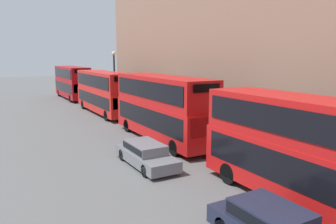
{
  "coord_description": "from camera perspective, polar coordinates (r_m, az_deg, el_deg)",
  "views": [
    {
      "loc": [
        -9.23,
        -1.53,
        5.96
      ],
      "look_at": [
        0.48,
        15.6,
        2.55
      ],
      "focal_mm": 35.0,
      "sensor_mm": 36.0,
      "label": 1
    }
  ],
  "objects": [
    {
      "name": "car_hatchback",
      "position": [
        18.06,
        -3.92,
        -7.2
      ],
      "size": [
        1.75,
        4.75,
        1.28
      ],
      "color": "slate",
      "rests_on": "ground"
    },
    {
      "name": "bus_leading",
      "position": [
        13.82,
        23.89,
        -5.96
      ],
      "size": [
        2.59,
        10.2,
        4.35
      ],
      "color": "red",
      "rests_on": "ground"
    },
    {
      "name": "bus_trailing",
      "position": [
        47.53,
        -16.36,
        5.17
      ],
      "size": [
        2.59,
        10.48,
        4.43
      ],
      "color": "#A80F14",
      "rests_on": "ground"
    },
    {
      "name": "pedestrian",
      "position": [
        38.97,
        -9.75,
        2.02
      ],
      "size": [
        0.36,
        0.36,
        1.68
      ],
      "color": "#334C6B",
      "rests_on": "ground"
    },
    {
      "name": "street_lamp",
      "position": [
        36.81,
        -9.33,
        6.58
      ],
      "size": [
        0.44,
        0.44,
        6.42
      ],
      "color": "black",
      "rests_on": "ground"
    },
    {
      "name": "bus_second_in_queue",
      "position": [
        22.96,
        -1.03,
        1.16
      ],
      "size": [
        2.59,
        10.5,
        4.56
      ],
      "color": "red",
      "rests_on": "ground"
    },
    {
      "name": "bus_third_in_queue",
      "position": [
        34.47,
        -11.09,
        3.67
      ],
      "size": [
        2.59,
        11.18,
        4.33
      ],
      "color": "red",
      "rests_on": "ground"
    }
  ]
}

